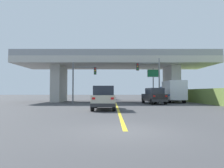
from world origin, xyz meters
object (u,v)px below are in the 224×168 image
object	(u,v)px
suv_lead	(103,98)
box_truck	(171,91)
suv_crossing	(153,96)
traffic_signal_farside	(80,77)
traffic_signal_nearside	(151,75)
highway_sign	(152,77)
sedan_oncoming	(107,95)
semi_truck_distant	(102,92)

from	to	relation	value
suv_lead	box_truck	bearing A→B (deg)	51.58
suv_crossing	traffic_signal_farside	world-z (taller)	traffic_signal_farside
box_truck	traffic_signal_nearside	xyz separation A→B (m)	(-3.59, -3.23, 2.15)
traffic_signal_nearside	highway_sign	distance (m)	3.76
traffic_signal_nearside	traffic_signal_farside	world-z (taller)	traffic_signal_nearside
traffic_signal_farside	highway_sign	size ratio (longest dim) A/B	1.08
traffic_signal_nearside	sedan_oncoming	bearing A→B (deg)	113.21
sedan_oncoming	suv_crossing	bearing A→B (deg)	-66.09
traffic_signal_nearside	highway_sign	xyz separation A→B (m)	(0.93, 3.65, -0.03)
traffic_signal_nearside	suv_lead	bearing A→B (deg)	-123.99
suv_lead	semi_truck_distant	world-z (taller)	semi_truck_distant
box_truck	traffic_signal_farside	bearing A→B (deg)	-166.42
highway_sign	sedan_oncoming	bearing A→B (deg)	124.03
box_truck	highway_sign	bearing A→B (deg)	171.16
box_truck	suv_lead	bearing A→B (deg)	-128.42
box_truck	traffic_signal_farside	size ratio (longest dim) A/B	1.19
box_truck	semi_truck_distant	xyz separation A→B (m)	(-11.14, 26.91, 0.01)
traffic_signal_farside	semi_truck_distant	size ratio (longest dim) A/B	0.71
highway_sign	semi_truck_distant	world-z (taller)	highway_sign
suv_crossing	traffic_signal_nearside	bearing A→B (deg)	150.51
traffic_signal_nearside	box_truck	bearing A→B (deg)	42.01
traffic_signal_nearside	semi_truck_distant	size ratio (longest dim) A/B	0.78
suv_crossing	highway_sign	bearing A→B (deg)	72.69
semi_truck_distant	traffic_signal_farside	bearing A→B (deg)	-93.04
suv_lead	semi_truck_distant	size ratio (longest dim) A/B	0.60
suv_lead	suv_crossing	bearing A→B (deg)	54.60
sedan_oncoming	traffic_signal_nearside	bearing A→B (deg)	-66.79
traffic_signal_farside	suv_lead	bearing A→B (deg)	-69.29
suv_lead	traffic_signal_nearside	bearing A→B (deg)	56.01
suv_lead	traffic_signal_farside	distance (m)	9.71
sedan_oncoming	box_truck	bearing A→B (deg)	-47.98
sedan_oncoming	traffic_signal_farside	world-z (taller)	traffic_signal_farside
suv_crossing	highway_sign	xyz separation A→B (m)	(0.69, 3.75, 2.71)
traffic_signal_nearside	semi_truck_distant	xyz separation A→B (m)	(-7.55, 30.15, -2.14)
suv_crossing	sedan_oncoming	size ratio (longest dim) A/B	1.08
semi_truck_distant	box_truck	bearing A→B (deg)	-67.52
box_truck	highway_sign	distance (m)	3.42
suv_lead	box_truck	distance (m)	15.15
sedan_oncoming	traffic_signal_farside	xyz separation A→B (m)	(-3.24, -13.61, 2.43)
suv_crossing	semi_truck_distant	bearing A→B (deg)	97.54
traffic_signal_nearside	semi_truck_distant	bearing A→B (deg)	104.06
traffic_signal_farside	semi_truck_distant	xyz separation A→B (m)	(1.59, 29.99, -1.83)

